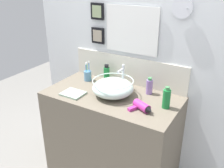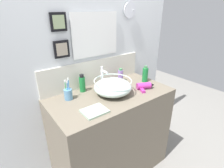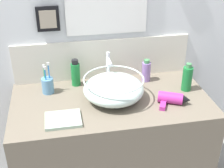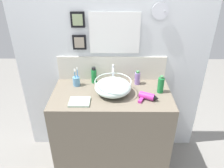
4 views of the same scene
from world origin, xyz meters
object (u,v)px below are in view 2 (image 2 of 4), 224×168
object	(u,v)px
glass_bowl_sink	(113,87)
hand_towel	(95,111)
lotion_bottle	(145,75)
soap_dispenser	(82,84)
faucet	(103,76)
shampoo_bottle	(121,75)
hair_drier	(145,86)
toothbrush_cup	(68,94)

from	to	relation	value
glass_bowl_sink	hand_towel	world-z (taller)	glass_bowl_sink
lotion_bottle	hand_towel	bearing A→B (deg)	-166.03
soap_dispenser	lotion_bottle	bearing A→B (deg)	-16.17
faucet	shampoo_bottle	bearing A→B (deg)	5.97
glass_bowl_sink	lotion_bottle	world-z (taller)	lotion_bottle
hair_drier	soap_dispenser	bearing A→B (deg)	148.09
toothbrush_cup	soap_dispenser	xyz separation A→B (m)	(0.17, 0.06, 0.03)
glass_bowl_sink	soap_dispenser	size ratio (longest dim) A/B	2.02
faucet	toothbrush_cup	world-z (taller)	faucet
shampoo_bottle	faucet	bearing A→B (deg)	-174.03
toothbrush_cup	hand_towel	bearing A→B (deg)	-77.07
glass_bowl_sink	hand_towel	distance (m)	0.34
shampoo_bottle	soap_dispenser	bearing A→B (deg)	176.48
toothbrush_cup	soap_dispenser	size ratio (longest dim) A/B	1.14
soap_dispenser	shampoo_bottle	xyz separation A→B (m)	(0.44, -0.03, -0.01)
soap_dispenser	hand_towel	size ratio (longest dim) A/B	0.92
glass_bowl_sink	soap_dispenser	xyz separation A→B (m)	(-0.19, 0.21, 0.01)
toothbrush_cup	hand_towel	size ratio (longest dim) A/B	1.05
faucet	hand_towel	world-z (taller)	faucet
toothbrush_cup	shampoo_bottle	world-z (taller)	toothbrush_cup
faucet	soap_dispenser	xyz separation A→B (m)	(-0.19, 0.05, -0.05)
hair_drier	lotion_bottle	distance (m)	0.19
soap_dispenser	hair_drier	bearing A→B (deg)	-31.91
hand_towel	toothbrush_cup	bearing A→B (deg)	102.93
shampoo_bottle	hand_towel	world-z (taller)	shampoo_bottle
hair_drier	hand_towel	world-z (taller)	hair_drier
shampoo_bottle	hand_towel	bearing A→B (deg)	-147.42
lotion_bottle	glass_bowl_sink	bearing A→B (deg)	-176.42
glass_bowl_sink	toothbrush_cup	world-z (taller)	toothbrush_cup
hair_drier	lotion_bottle	xyz separation A→B (m)	(0.13, 0.13, 0.05)
lotion_bottle	shampoo_bottle	world-z (taller)	lotion_bottle
hand_towel	soap_dispenser	bearing A→B (deg)	74.94
hair_drier	toothbrush_cup	xyz separation A→B (m)	(-0.67, 0.25, 0.02)
soap_dispenser	hand_towel	bearing A→B (deg)	-105.06
faucet	glass_bowl_sink	bearing A→B (deg)	-90.00
hand_towel	glass_bowl_sink	bearing A→B (deg)	28.04
hair_drier	lotion_bottle	size ratio (longest dim) A/B	1.14
glass_bowl_sink	shampoo_bottle	size ratio (longest dim) A/B	2.38
lotion_bottle	hair_drier	bearing A→B (deg)	-135.95
soap_dispenser	glass_bowl_sink	bearing A→B (deg)	-47.82
faucet	shampoo_bottle	xyz separation A→B (m)	(0.24, 0.03, -0.06)
glass_bowl_sink	toothbrush_cup	size ratio (longest dim) A/B	1.78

